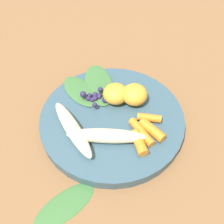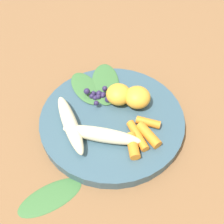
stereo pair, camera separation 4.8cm
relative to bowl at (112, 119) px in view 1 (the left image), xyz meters
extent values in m
plane|color=brown|center=(0.00, 0.00, -0.01)|extent=(2.40, 2.40, 0.00)
cylinder|color=#385666|center=(0.00, 0.00, 0.00)|extent=(0.29, 0.29, 0.02)
ellipsoid|color=beige|center=(0.00, 0.06, 0.02)|extent=(0.15, 0.05, 0.03)
ellipsoid|color=beige|center=(0.06, 0.05, 0.02)|extent=(0.12, 0.13, 0.03)
ellipsoid|color=#F4A833|center=(0.00, -0.04, 0.03)|extent=(0.05, 0.05, 0.04)
ellipsoid|color=#F4A833|center=(-0.04, -0.05, 0.03)|extent=(0.05, 0.05, 0.04)
cylinder|color=orange|center=(-0.06, 0.06, 0.02)|extent=(0.04, 0.05, 0.02)
cylinder|color=orange|center=(-0.06, 0.04, 0.02)|extent=(0.05, 0.06, 0.02)
cylinder|color=orange|center=(-0.08, 0.03, 0.02)|extent=(0.05, 0.05, 0.02)
cylinder|color=orange|center=(-0.07, 0.00, 0.02)|extent=(0.05, 0.02, 0.02)
sphere|color=#2D234C|center=(0.03, -0.04, 0.02)|extent=(0.01, 0.01, 0.01)
sphere|color=#2D234C|center=(0.05, -0.04, 0.02)|extent=(0.01, 0.01, 0.01)
sphere|color=#2D234C|center=(0.04, -0.03, 0.02)|extent=(0.01, 0.01, 0.01)
sphere|color=#2D234C|center=(0.03, -0.04, 0.02)|extent=(0.01, 0.01, 0.01)
sphere|color=#2D234C|center=(0.03, -0.05, 0.03)|extent=(0.01, 0.01, 0.01)
sphere|color=#2D234C|center=(0.05, -0.03, 0.02)|extent=(0.01, 0.01, 0.01)
sphere|color=#2D234C|center=(0.05, -0.03, 0.02)|extent=(0.01, 0.01, 0.01)
sphere|color=#2D234C|center=(0.04, -0.04, 0.02)|extent=(0.01, 0.01, 0.01)
sphere|color=#2D234C|center=(0.02, -0.03, 0.02)|extent=(0.01, 0.01, 0.01)
sphere|color=#2D234C|center=(0.05, -0.03, 0.02)|extent=(0.01, 0.01, 0.01)
sphere|color=#2D234C|center=(0.04, -0.01, 0.02)|extent=(0.01, 0.01, 0.01)
sphere|color=#2D234C|center=(0.07, -0.03, 0.03)|extent=(0.01, 0.01, 0.01)
ellipsoid|color=#3D7038|center=(0.04, -0.08, 0.01)|extent=(0.11, 0.14, 0.00)
ellipsoid|color=#3D7038|center=(0.08, -0.05, 0.01)|extent=(0.12, 0.11, 0.00)
ellipsoid|color=#3D7038|center=(0.05, 0.18, -0.01)|extent=(0.11, 0.11, 0.01)
camera|label=1|loc=(-0.05, 0.30, 0.39)|focal=39.51mm
camera|label=2|loc=(-0.10, 0.29, 0.39)|focal=39.51mm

